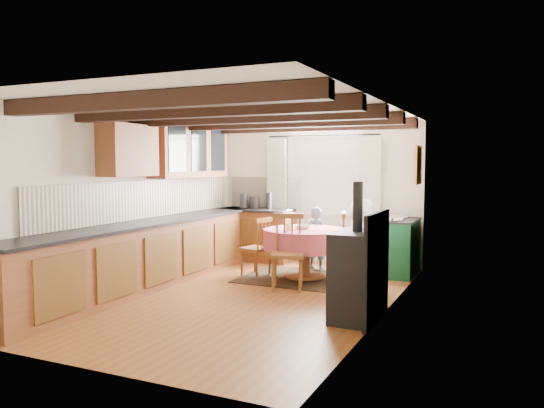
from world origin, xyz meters
The scene contains 41 objects.
floor centered at (0.00, 0.00, 0.00)m, with size 3.60×5.50×0.00m, color brown.
ceiling centered at (0.00, 0.00, 2.40)m, with size 3.60×5.50×0.00m, color white.
wall_back centered at (0.00, 2.75, 1.20)m, with size 3.60×0.00×2.40m, color silver.
wall_front centered at (0.00, -2.75, 1.20)m, with size 3.60×0.00×2.40m, color silver.
wall_left centered at (-1.80, 0.00, 1.20)m, with size 0.00×5.50×2.40m, color silver.
wall_right centered at (1.80, 0.00, 1.20)m, with size 0.00×5.50×2.40m, color silver.
beam_a centered at (0.00, -2.00, 2.31)m, with size 3.60×0.16×0.16m, color black.
beam_b centered at (0.00, -1.00, 2.31)m, with size 3.60×0.16×0.16m, color black.
beam_c centered at (0.00, 0.00, 2.31)m, with size 3.60×0.16×0.16m, color black.
beam_d centered at (0.00, 1.00, 2.31)m, with size 3.60×0.16×0.16m, color black.
beam_e centered at (0.00, 2.00, 2.31)m, with size 3.60×0.16×0.16m, color black.
splash_left centered at (-1.78, 0.30, 1.20)m, with size 0.02×4.50×0.55m, color beige.
splash_back centered at (-1.00, 2.73, 1.20)m, with size 1.40×0.02×0.55m, color beige.
base_cabinet_left centered at (-1.50, 0.00, 0.44)m, with size 0.60×5.30×0.88m, color brown.
base_cabinet_back centered at (-1.05, 2.45, 0.44)m, with size 1.30×0.60×0.88m, color brown.
worktop_left centered at (-1.48, 0.00, 0.90)m, with size 0.64×5.30×0.04m, color black.
worktop_back centered at (-1.05, 2.43, 0.90)m, with size 1.30×0.64×0.04m, color black.
wall_cabinet_glass centered at (-1.63, 1.20, 1.95)m, with size 0.34×1.80×0.90m, color brown.
wall_cabinet_solid centered at (-1.63, -0.30, 1.90)m, with size 0.34×0.90×0.70m, color brown.
window_frame centered at (0.10, 2.73, 1.60)m, with size 1.34×0.03×1.54m, color white.
window_pane centered at (0.10, 2.74, 1.60)m, with size 1.20×0.01×1.40m, color white.
curtain_left centered at (-0.75, 2.65, 1.10)m, with size 0.35×0.10×2.10m, color #BACF95.
curtain_right centered at (0.95, 2.65, 1.10)m, with size 0.35×0.10×2.10m, color #BACF95.
curtain_rod centered at (0.10, 2.65, 2.20)m, with size 0.03×0.03×2.00m, color black.
wall_picture centered at (1.77, 2.30, 1.70)m, with size 0.04×0.50×0.60m, color gold.
wall_plate centered at (1.05, 2.72, 1.70)m, with size 0.30×0.30×0.02m, color silver.
rug centered at (0.30, 1.32, 0.01)m, with size 1.84×1.43×0.01m, color black.
dining_table centered at (0.30, 1.32, 0.37)m, with size 1.24×1.24×0.75m, color #BB2B45, non-canonical shape.
chair_near centered at (0.33, 0.59, 0.52)m, with size 0.45×0.47×1.04m, color brown, non-canonical shape.
chair_left centered at (-0.47, 1.22, 0.45)m, with size 0.39×0.41×0.91m, color brown, non-canonical shape.
chair_right centered at (1.06, 1.40, 0.51)m, with size 0.44×0.46×1.03m, color brown, non-canonical shape.
aga_range centered at (1.47, 2.20, 0.44)m, with size 0.62×0.96×0.88m, color #0E4021, non-canonical shape.
cast_iron_stove centered at (1.58, -0.40, 0.76)m, with size 0.46×0.76×1.53m, color black, non-canonical shape.
child_far centered at (0.22, 2.06, 0.51)m, with size 0.37×0.25×1.03m, color #476074.
child_right centered at (1.15, 1.36, 0.61)m, with size 0.60×0.39×1.23m, color white.
bowl_a centered at (0.24, 1.35, 0.78)m, with size 0.22×0.22×0.05m, color silver.
bowl_b centered at (0.28, 1.32, 0.78)m, with size 0.21×0.21×0.06m, color silver.
cup centered at (0.15, 1.05, 0.80)m, with size 0.11×0.11×0.10m, color silver.
canister_tall centered at (-1.28, 2.38, 1.05)m, with size 0.15×0.15×0.26m, color #262628.
canister_wide centered at (-1.09, 2.44, 1.03)m, with size 0.19×0.19×0.22m, color #262628.
canister_slim centered at (-0.80, 2.43, 1.07)m, with size 0.11×0.11×0.30m, color #262628.
Camera 1 is at (3.15, -6.10, 1.73)m, focal length 35.48 mm.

